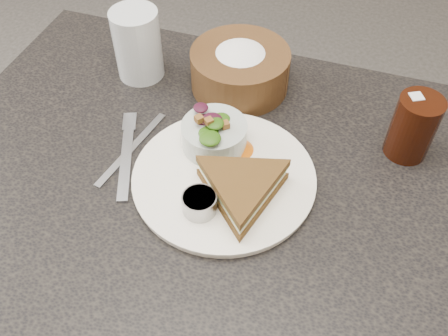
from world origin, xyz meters
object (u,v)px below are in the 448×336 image
object	(u,v)px
dressing_ramekin	(200,203)
water_glass	(138,44)
bread_basket	(240,64)
cola_glass	(414,124)
dining_table	(227,290)
salad_bowl	(214,132)
dinner_plate	(224,178)
sandwich	(242,188)

from	to	relation	value
dressing_ramekin	water_glass	bearing A→B (deg)	128.62
bread_basket	cola_glass	bearing A→B (deg)	-13.31
dining_table	salad_bowl	bearing A→B (deg)	128.33
cola_glass	water_glass	bearing A→B (deg)	174.33
dinner_plate	dressing_ramekin	world-z (taller)	dressing_ramekin
salad_bowl	bread_basket	size ratio (longest dim) A/B	0.59
sandwich	cola_glass	size ratio (longest dim) A/B	1.36
dressing_ramekin	bread_basket	distance (m)	0.30
dressing_ramekin	cola_glass	world-z (taller)	cola_glass
sandwich	dressing_ramekin	xyz separation A→B (m)	(-0.05, -0.04, -0.01)
dinner_plate	sandwich	xyz separation A→B (m)	(0.04, -0.03, 0.03)
dinner_plate	bread_basket	size ratio (longest dim) A/B	1.57
salad_bowl	water_glass	distance (m)	0.25
cola_glass	sandwich	bearing A→B (deg)	-140.13
cola_glass	water_glass	world-z (taller)	water_glass
dining_table	bread_basket	distance (m)	0.48
salad_bowl	bread_basket	xyz separation A→B (m)	(-0.01, 0.17, 0.01)
salad_bowl	cola_glass	distance (m)	0.31
dining_table	dressing_ramekin	world-z (taller)	dressing_ramekin
dining_table	water_glass	world-z (taller)	water_glass
sandwich	water_glass	world-z (taller)	water_glass
salad_bowl	bread_basket	bearing A→B (deg)	93.36
dressing_ramekin	cola_glass	size ratio (longest dim) A/B	0.42
sandwich	salad_bowl	bearing A→B (deg)	174.43
salad_bowl	dressing_ramekin	xyz separation A→B (m)	(0.02, -0.13, -0.02)
dining_table	dressing_ramekin	size ratio (longest dim) A/B	19.54
dining_table	water_glass	distance (m)	0.54
salad_bowl	water_glass	xyz separation A→B (m)	(-0.20, 0.15, 0.02)
salad_bowl	bread_basket	distance (m)	0.17
sandwich	cola_glass	xyz separation A→B (m)	(0.22, 0.19, 0.03)
dressing_ramekin	dining_table	bearing A→B (deg)	76.71
dinner_plate	sandwich	bearing A→B (deg)	-39.97
dining_table	cola_glass	xyz separation A→B (m)	(0.26, 0.15, 0.44)
dining_table	salad_bowl	world-z (taller)	salad_bowl
dinner_plate	bread_basket	distance (m)	0.24
dining_table	cola_glass	world-z (taller)	cola_glass
dinner_plate	dressing_ramekin	bearing A→B (deg)	-99.86
dinner_plate	sandwich	distance (m)	0.06
dining_table	sandwich	size ratio (longest dim) A/B	6.08
salad_bowl	dining_table	bearing A→B (deg)	-51.67
dining_table	salad_bowl	xyz separation A→B (m)	(-0.04, 0.05, 0.42)
bread_basket	water_glass	world-z (taller)	water_glass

